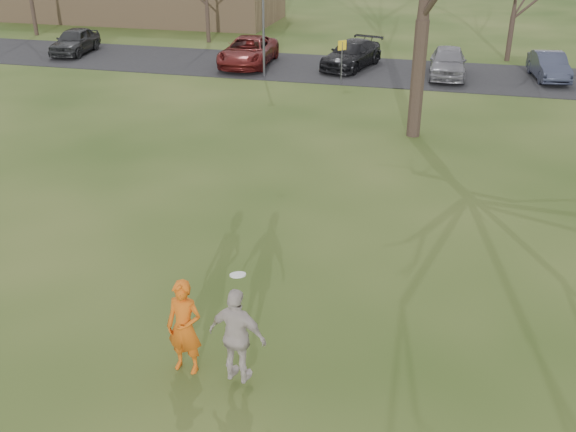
# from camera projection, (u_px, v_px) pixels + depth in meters

# --- Properties ---
(ground) EXTENTS (120.00, 120.00, 0.00)m
(ground) POSITION_uv_depth(u_px,v_px,m) (233.00, 384.00, 11.66)
(ground) COLOR #1E380F
(ground) RESTS_ON ground
(parking_strip) EXTENTS (62.00, 6.50, 0.04)m
(parking_strip) POSITION_uv_depth(u_px,v_px,m) (389.00, 72.00, 33.50)
(parking_strip) COLOR black
(parking_strip) RESTS_ON ground
(player_defender) EXTENTS (0.71, 0.50, 1.86)m
(player_defender) POSITION_uv_depth(u_px,v_px,m) (184.00, 327.00, 11.66)
(player_defender) COLOR #D35811
(player_defender) RESTS_ON ground
(car_0) EXTENTS (2.16, 4.36, 1.43)m
(car_0) POSITION_uv_depth(u_px,v_px,m) (75.00, 41.00, 37.37)
(car_0) COLOR #28282A
(car_0) RESTS_ON parking_strip
(car_2) EXTENTS (2.77, 5.42, 1.47)m
(car_2) POSITION_uv_depth(u_px,v_px,m) (248.00, 51.00, 34.60)
(car_2) COLOR #5B1615
(car_2) RESTS_ON parking_strip
(car_3) EXTENTS (3.08, 5.07, 1.37)m
(car_3) POSITION_uv_depth(u_px,v_px,m) (352.00, 54.00, 34.08)
(car_3) COLOR black
(car_3) RESTS_ON parking_strip
(car_4) EXTENTS (1.87, 4.38, 1.48)m
(car_4) POSITION_uv_depth(u_px,v_px,m) (448.00, 62.00, 32.24)
(car_4) COLOR slate
(car_4) RESTS_ON parking_strip
(car_5) EXTENTS (1.89, 4.05, 1.29)m
(car_5) POSITION_uv_depth(u_px,v_px,m) (549.00, 66.00, 31.83)
(car_5) COLOR #2E3245
(car_5) RESTS_ON parking_strip
(catching_play) EXTENTS (1.13, 0.61, 2.19)m
(catching_play) POSITION_uv_depth(u_px,v_px,m) (238.00, 336.00, 11.16)
(catching_play) COLOR #BAACA7
(catching_play) RESTS_ON ground
(sign_yellow) EXTENTS (0.35, 0.35, 2.08)m
(sign_yellow) POSITION_uv_depth(u_px,v_px,m) (342.00, 54.00, 30.71)
(sign_yellow) COLOR #47474C
(sign_yellow) RESTS_ON ground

